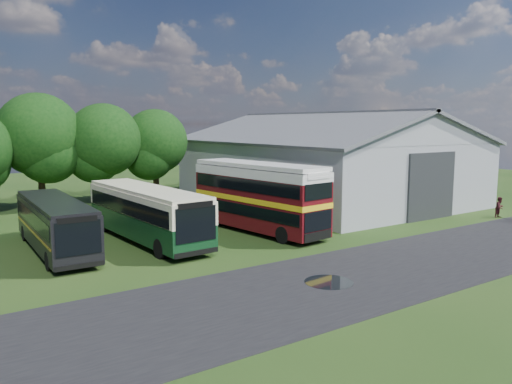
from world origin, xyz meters
TOP-DOWN VIEW (x-y plane):
  - ground at (0.00, 0.00)m, footprint 120.00×120.00m
  - asphalt_road at (3.00, -3.00)m, footprint 60.00×8.00m
  - puddle at (-1.50, -3.00)m, footprint 2.20×2.20m
  - storage_shed at (15.00, 15.98)m, footprint 18.80×24.80m
  - tree_mid at (-8.00, 24.80)m, footprint 6.80×6.80m
  - tree_right_a at (-3.00, 23.80)m, footprint 6.26×6.26m
  - tree_right_b at (2.00, 24.60)m, footprint 5.98×5.98m
  - shrub_front at (5.60, 6.00)m, footprint 1.70×1.70m
  - shrub_mid at (5.60, 8.00)m, footprint 1.60×1.60m
  - shrub_back at (5.60, 10.00)m, footprint 1.80×1.80m
  - bus_green_single at (-5.14, 9.25)m, footprint 3.33×11.95m
  - bus_maroon_double at (2.01, 7.71)m, footprint 3.93×10.82m
  - bus_dark_single at (-10.31, 9.73)m, footprint 2.69×10.61m
  - visitor_b at (19.84, 1.32)m, footprint 0.79×0.63m

SIDE VIEW (x-z plane):
  - ground at x=0.00m, z-range 0.00..0.00m
  - asphalt_road at x=3.00m, z-range -0.01..0.01m
  - puddle at x=-1.50m, z-range -0.01..0.01m
  - shrub_front at x=5.60m, z-range -0.85..0.85m
  - shrub_mid at x=5.60m, z-range -0.80..0.80m
  - shrub_back at x=5.60m, z-range -0.90..0.90m
  - visitor_b at x=19.84m, z-range 0.00..1.58m
  - bus_dark_single at x=-10.31m, z-range 0.09..3.01m
  - bus_green_single at x=-5.14m, z-range 0.11..3.37m
  - bus_maroon_double at x=2.01m, z-range 0.00..4.54m
  - storage_shed at x=15.00m, z-range 0.09..8.24m
  - tree_right_b at x=2.00m, z-range 1.21..9.66m
  - tree_right_a at x=-3.00m, z-range 1.27..10.10m
  - tree_mid at x=-8.00m, z-range 1.38..10.98m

